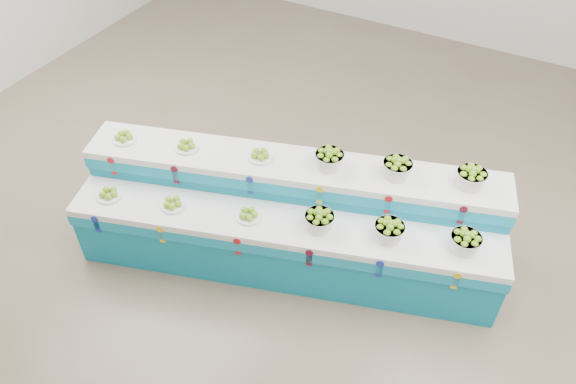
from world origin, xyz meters
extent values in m
plane|color=#74604D|center=(0.00, 0.00, 0.00)|extent=(10.00, 10.00, 0.00)
cylinder|color=white|center=(-1.51, -0.99, 0.76)|extent=(0.29, 0.29, 0.09)
cylinder|color=white|center=(-0.90, -0.80, 0.76)|extent=(0.29, 0.29, 0.09)
cylinder|color=white|center=(-0.20, -0.59, 0.76)|extent=(0.29, 0.29, 0.09)
cylinder|color=white|center=(-1.66, -0.51, 1.06)|extent=(0.29, 0.29, 0.09)
cylinder|color=white|center=(-1.04, -0.32, 1.06)|extent=(0.29, 0.29, 0.09)
cylinder|color=white|center=(-0.35, -0.11, 1.06)|extent=(0.29, 0.29, 0.09)
camera|label=1|loc=(1.83, -3.59, 4.41)|focal=34.97mm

